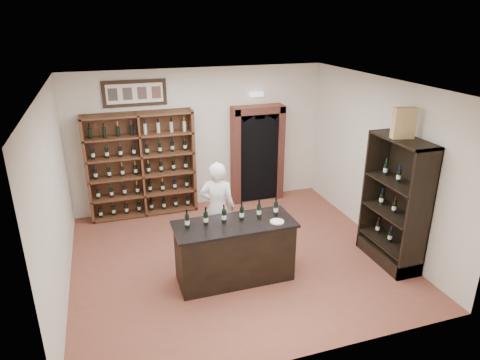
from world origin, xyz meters
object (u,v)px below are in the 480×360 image
wine_shelf (142,165)px  side_cabinet (394,221)px  wine_crate (404,123)px  shopkeeper (218,208)px  counter_bottle_0 (187,221)px  tasting_counter (235,252)px

wine_shelf → side_cabinet: same height
side_cabinet → wine_crate: (-0.07, 0.02, 1.69)m
shopkeeper → wine_crate: wine_crate is taller
wine_shelf → shopkeeper: (1.07, -2.03, -0.25)m
shopkeeper → wine_crate: 3.34m
counter_bottle_0 → shopkeeper: (0.69, 0.83, -0.26)m
counter_bottle_0 → wine_shelf: bearing=97.6°
wine_crate → counter_bottle_0: bearing=-173.2°
side_cabinet → tasting_counter: bearing=173.7°
counter_bottle_0 → shopkeeper: bearing=50.1°
counter_bottle_0 → side_cabinet: (3.44, -0.38, -0.35)m
side_cabinet → shopkeeper: bearing=156.3°
tasting_counter → wine_crate: 3.30m
side_cabinet → shopkeeper: size_ratio=1.30×
tasting_counter → wine_crate: (2.65, -0.28, 1.95)m
tasting_counter → shopkeeper: (-0.03, 0.91, 0.35)m
wine_shelf → wine_crate: bearing=-40.6°
tasting_counter → shopkeeper: shopkeeper is taller
tasting_counter → side_cabinet: bearing=-6.3°
wine_crate → side_cabinet: bearing=0.1°
side_cabinet → wine_crate: wine_crate is taller
wine_shelf → counter_bottle_0: 2.88m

